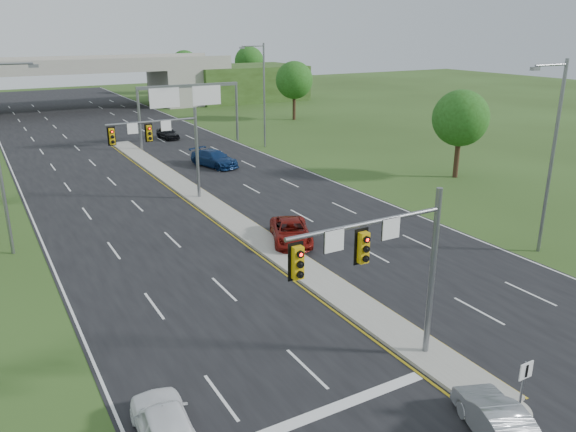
# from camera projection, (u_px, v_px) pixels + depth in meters

# --- Properties ---
(ground) EXTENTS (240.00, 240.00, 0.00)m
(ground) POSITION_uv_depth(u_px,v_px,m) (425.00, 354.00, 22.70)
(ground) COLOR #2B4217
(ground) RESTS_ON ground
(road) EXTENTS (24.00, 160.00, 0.02)m
(road) POSITION_uv_depth(u_px,v_px,m) (160.00, 171.00, 51.50)
(road) COLOR black
(road) RESTS_ON ground
(median) EXTENTS (2.00, 54.00, 0.16)m
(median) POSITION_uv_depth(u_px,v_px,m) (209.00, 204.00, 41.60)
(median) COLOR gray
(median) RESTS_ON road
(median_nose) EXTENTS (2.00, 2.00, 0.16)m
(median_nose) POSITION_uv_depth(u_px,v_px,m) (506.00, 407.00, 19.38)
(median_nose) COLOR gray
(median_nose) RESTS_ON road
(lane_markings) EXTENTS (23.72, 160.00, 0.01)m
(lane_markings) POSITION_uv_depth(u_px,v_px,m) (175.00, 187.00, 46.21)
(lane_markings) COLOR gold
(lane_markings) RESTS_ON road
(signal_mast_near) EXTENTS (6.62, 0.60, 7.00)m
(signal_mast_near) POSITION_uv_depth(u_px,v_px,m) (389.00, 258.00, 20.07)
(signal_mast_near) COLOR slate
(signal_mast_near) RESTS_ON ground
(signal_mast_far) EXTENTS (6.62, 0.60, 7.00)m
(signal_mast_far) POSITION_uv_depth(u_px,v_px,m) (167.00, 141.00, 40.64)
(signal_mast_far) COLOR slate
(signal_mast_far) RESTS_ON ground
(keep_right_sign) EXTENTS (0.60, 0.13, 2.20)m
(keep_right_sign) POSITION_uv_depth(u_px,v_px,m) (524.00, 380.00, 18.49)
(keep_right_sign) COLOR slate
(keep_right_sign) RESTS_ON ground
(sign_gantry) EXTENTS (11.58, 0.44, 6.67)m
(sign_gantry) POSITION_uv_depth(u_px,v_px,m) (188.00, 98.00, 61.13)
(sign_gantry) COLOR slate
(sign_gantry) RESTS_ON ground
(overpass) EXTENTS (80.00, 14.00, 8.10)m
(overpass) POSITION_uv_depth(u_px,v_px,m) (69.00, 88.00, 87.40)
(overpass) COLOR gray
(overpass) RESTS_ON ground
(lightpole_l_mid) EXTENTS (2.85, 0.25, 11.00)m
(lightpole_l_mid) POSITION_uv_depth(u_px,v_px,m) (0.00, 150.00, 30.96)
(lightpole_l_mid) COLOR slate
(lightpole_l_mid) RESTS_ON ground
(lightpole_r_near) EXTENTS (2.85, 0.25, 11.00)m
(lightpole_r_near) POSITION_uv_depth(u_px,v_px,m) (551.00, 150.00, 31.11)
(lightpole_r_near) COLOR slate
(lightpole_r_near) RESTS_ON ground
(lightpole_r_far) EXTENTS (2.85, 0.25, 11.00)m
(lightpole_r_far) POSITION_uv_depth(u_px,v_px,m) (262.00, 91.00, 59.91)
(lightpole_r_far) COLOR slate
(lightpole_r_far) RESTS_ON ground
(tree_r_near) EXTENTS (4.80, 4.80, 7.60)m
(tree_r_near) POSITION_uv_depth(u_px,v_px,m) (461.00, 118.00, 47.84)
(tree_r_near) COLOR #382316
(tree_r_near) RESTS_ON ground
(tree_r_mid) EXTENTS (5.20, 5.20, 8.12)m
(tree_r_mid) POSITION_uv_depth(u_px,v_px,m) (294.00, 80.00, 78.41)
(tree_r_mid) COLOR #382316
(tree_r_mid) RESTS_ON ground
(tree_back_c) EXTENTS (5.60, 5.60, 8.32)m
(tree_back_c) POSITION_uv_depth(u_px,v_px,m) (185.00, 65.00, 109.56)
(tree_back_c) COLOR #382316
(tree_back_c) RESTS_ON ground
(tree_back_d) EXTENTS (6.00, 6.00, 8.85)m
(tree_back_d) POSITION_uv_depth(u_px,v_px,m) (249.00, 61.00, 116.03)
(tree_back_d) COLOR #382316
(tree_back_d) RESTS_ON ground
(car_white) EXTENTS (2.09, 4.40, 1.45)m
(car_white) POSITION_uv_depth(u_px,v_px,m) (165.00, 426.00, 17.53)
(car_white) COLOR white
(car_white) RESTS_ON road
(car_silver) EXTENTS (2.76, 4.26, 1.33)m
(car_silver) POSITION_uv_depth(u_px,v_px,m) (498.00, 422.00, 17.78)
(car_silver) COLOR #A5A8AD
(car_silver) RESTS_ON road
(car_far_a) EXTENTS (3.97, 5.37, 1.36)m
(car_far_a) POSITION_uv_depth(u_px,v_px,m) (291.00, 232.00, 34.26)
(car_far_a) COLOR maroon
(car_far_a) RESTS_ON road
(car_far_b) EXTENTS (3.66, 5.74, 1.55)m
(car_far_b) POSITION_uv_depth(u_px,v_px,m) (214.00, 158.00, 52.93)
(car_far_b) COLOR navy
(car_far_b) RESTS_ON road
(car_far_c) EXTENTS (1.96, 4.09, 1.35)m
(car_far_c) POSITION_uv_depth(u_px,v_px,m) (168.00, 133.00, 66.07)
(car_far_c) COLOR black
(car_far_c) RESTS_ON road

